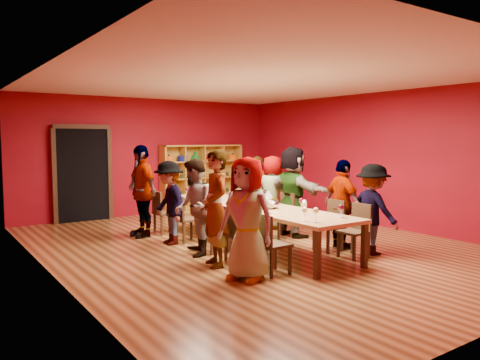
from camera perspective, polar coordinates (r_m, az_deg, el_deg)
name	(u,v)px	position (r m, az deg, el deg)	size (l,w,h in m)	color
room_shell	(254,164)	(8.49, 1.67, 1.93)	(7.10, 9.10, 3.04)	#5B3218
tasting_table	(254,208)	(8.57, 1.66, -3.43)	(1.10, 4.50, 0.75)	tan
doorway	(82,174)	(11.74, -18.67, 0.67)	(1.40, 0.17, 2.30)	black
shelving_unit	(201,175)	(12.89, -4.73, 0.66)	(2.40, 0.40, 1.80)	#BA8629
chair_person_left_0	(269,241)	(6.80, 3.57, -7.41)	(0.42, 0.42, 0.89)	black
person_left_0	(247,219)	(6.49, 0.83, -4.72)	(0.84, 0.46, 1.72)	pink
chair_person_left_1	(236,231)	(7.46, -0.45, -6.28)	(0.42, 0.42, 0.89)	black
person_left_1	(215,208)	(7.18, -3.03, -3.45)	(0.66, 0.48, 1.80)	#131635
chair_person_left_2	(211,224)	(8.10, -3.55, -5.39)	(0.42, 0.42, 0.89)	black
person_left_2	(194,207)	(7.88, -5.61, -3.33)	(0.79, 0.43, 1.63)	#46464B
chair_person_left_3	(184,216)	(8.95, -6.87, -4.41)	(0.42, 0.42, 0.89)	black
person_left_3	(169,203)	(8.78, -8.62, -2.76)	(1.01, 0.42, 1.56)	#CD8A8F
chair_person_left_4	(162,210)	(9.80, -9.48, -3.63)	(0.42, 0.42, 0.89)	black
person_left_4	(142,191)	(9.57, -11.90, -1.31)	(1.08, 0.49, 1.84)	#4C4C51
chair_person_right_0	(357,228)	(8.01, 14.06, -5.65)	(0.42, 0.42, 0.89)	black
person_right_0	(373,209)	(8.25, 15.88, -3.45)	(0.99, 0.41, 1.54)	#49484D
chair_person_right_1	(331,222)	(8.39, 11.08, -5.11)	(0.42, 0.42, 0.89)	black
person_right_1	(343,204)	(8.54, 12.40, -2.90)	(0.94, 0.43, 1.60)	#CE8A96
chair_person_right_2	(283,213)	(9.34, 5.28, -4.01)	(0.42, 0.42, 0.89)	black
person_right_2	(293,191)	(9.45, 6.48, -1.40)	(1.68, 0.48, 1.81)	#151E3A
chair_person_right_3	(256,207)	(10.03, 2.00, -3.36)	(0.42, 0.42, 0.89)	black
person_right_3	(272,192)	(10.26, 3.97, -1.49)	(0.78, 0.43, 1.60)	pink
chair_person_right_4	(243,205)	(10.42, 0.43, -3.05)	(0.42, 0.42, 0.89)	black
person_right_4	(258,191)	(10.61, 2.17, -1.32)	(0.57, 0.42, 1.57)	#D28D8D
wine_glass_0	(272,206)	(7.59, 3.94, -3.15)	(0.07, 0.07, 0.18)	white
wine_glass_1	(341,208)	(7.35, 12.18, -3.36)	(0.08, 0.08, 0.21)	white
wine_glass_2	(301,201)	(8.04, 7.47, -2.58)	(0.08, 0.08, 0.21)	white
wine_glass_3	(266,200)	(8.08, 3.24, -2.47)	(0.09, 0.09, 0.21)	white
wine_glass_4	(270,204)	(7.66, 3.68, -2.94)	(0.08, 0.08, 0.20)	white
wine_glass_5	(269,196)	(8.77, 3.54, -2.02)	(0.07, 0.07, 0.19)	white
wine_glass_6	(241,198)	(8.29, 0.17, -2.24)	(0.09, 0.09, 0.22)	white
wine_glass_7	(192,191)	(9.72, -5.82, -1.31)	(0.08, 0.08, 0.19)	white
wine_glass_8	(249,196)	(8.87, 1.09, -1.95)	(0.07, 0.07, 0.18)	white
wine_glass_9	(236,199)	(8.41, -0.45, -2.30)	(0.08, 0.08, 0.19)	white
wine_glass_10	(212,192)	(9.46, -3.41, -1.47)	(0.08, 0.08, 0.19)	white
wine_glass_11	(304,205)	(7.56, 7.84, -3.02)	(0.09, 0.09, 0.21)	white
wine_glass_12	(316,211)	(6.89, 9.23, -3.80)	(0.09, 0.09, 0.22)	white
wine_glass_13	(270,197)	(8.70, 3.71, -2.10)	(0.07, 0.07, 0.18)	white
wine_glass_14	(217,187)	(10.29, -2.87, -0.87)	(0.09, 0.09, 0.21)	white
wine_glass_15	(239,192)	(9.49, -0.14, -1.45)	(0.08, 0.08, 0.19)	white
wine_glass_16	(210,193)	(9.18, -3.73, -1.59)	(0.08, 0.08, 0.21)	white
wine_glass_17	(217,194)	(9.00, -2.78, -1.74)	(0.08, 0.08, 0.21)	white
wine_glass_18	(305,211)	(6.98, 7.91, -3.73)	(0.08, 0.08, 0.21)	white
wine_glass_19	(242,193)	(9.43, 0.24, -1.55)	(0.07, 0.07, 0.18)	white
wine_glass_20	(216,188)	(10.14, -2.92, -0.92)	(0.09, 0.09, 0.22)	white
wine_glass_21	(187,189)	(10.03, -6.44, -1.15)	(0.08, 0.08, 0.19)	white
wine_glass_22	(342,208)	(7.44, 12.29, -3.38)	(0.07, 0.07, 0.19)	white
wine_glass_23	(304,203)	(7.97, 7.85, -2.76)	(0.07, 0.07, 0.19)	white
spittoon_bowl	(270,204)	(8.19, 3.70, -2.94)	(0.32, 0.32, 0.18)	#AEB0B5
carafe_a	(233,198)	(8.79, -0.92, -2.16)	(0.11, 0.11, 0.24)	white
carafe_b	(268,200)	(8.38, 3.43, -2.42)	(0.14, 0.14, 0.28)	white
wine_bottle	(204,190)	(10.16, -4.36, -1.23)	(0.08, 0.08, 0.28)	#163D1B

